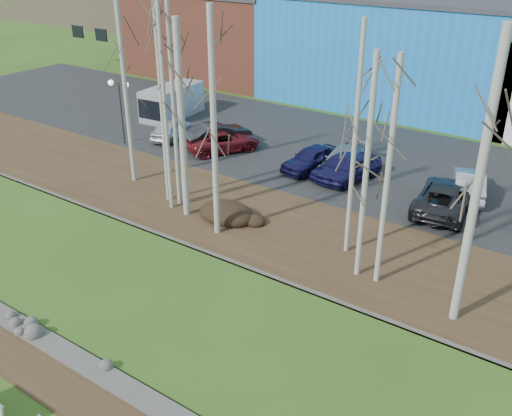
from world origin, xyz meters
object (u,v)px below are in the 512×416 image
Objects in this scene: car_2 at (223,141)px; car_5 at (469,184)px; car_6 at (445,197)px; street_lamp at (119,95)px; van_grey at (170,102)px; car_8 at (341,166)px; car_9 at (351,168)px; car_3 at (343,160)px; car_1 at (217,135)px; car_0 at (171,129)px; car_4 at (311,159)px.

car_2 is 1.11× the size of car_5.
car_2 is 0.88× the size of car_6.
street_lamp is 21.57m from car_5.
car_5 is at bearing -8.16° from van_grey.
car_8 is (14.31, 2.96, -2.52)m from street_lamp.
car_9 is at bearing -2.68° from car_5.
car_3 is 0.85× the size of car_6.
car_2 is 7.81m from car_3.
car_3 is at bearing -140.57° from car_2.
car_3 is 1.11× the size of car_8.
car_9 reaches higher than car_3.
car_8 is (8.06, 0.43, 0.05)m from car_2.
street_lamp reaches higher than car_1.
car_2 is at bearing -166.08° from car_9.
car_1 is at bearing -168.98° from car_9.
car_0 is at bearing -51.37° from van_grey.
car_6 is 6.22m from car_8.
car_6 is at bearing 61.75° from car_5.
car_3 is 0.85× the size of van_grey.
car_6 is (8.09, -0.82, 0.05)m from car_4.
car_2 is at bearing 173.45° from car_1.
street_lamp is 0.87× the size of car_2.
car_0 is 13.03m from car_9.
street_lamp reaches higher than car_4.
car_5 is at bearing 21.70° from car_4.
car_5 is at bearing 170.59° from car_0.
car_2 is 14.23m from car_6.
car_0 is 12.11m from car_3.
car_6 is at bearing 2.61° from car_9.
car_4 is (-1.56, -0.89, 0.04)m from car_3.
van_grey reaches higher than car_8.
car_5 is 6.81m from car_8.
car_3 is (12.03, 1.38, 0.01)m from car_0.
car_1 is 8.59m from car_3.
car_0 is at bearing 44.35° from street_lamp.
car_8 reaches higher than car_5.
street_lamp is 14.83m from car_8.
car_8 is (-6.16, 0.82, -0.05)m from car_6.
car_5 is at bearing -142.41° from car_2.
car_2 is 1.15× the size of car_4.
car_9 is at bearing 3.50° from street_lamp.
car_6 is 5.59m from car_9.
car_2 is (0.84, -0.44, -0.11)m from car_1.
car_3 is at bearing 7.72° from street_lamp.
car_4 is 1.93m from car_8.
car_5 is 0.79× the size of car_6.
van_grey is (-3.29, 3.50, 0.48)m from car_0.
car_8 is 0.63m from car_9.
car_8 is (12.39, 0.49, 0.05)m from car_0.
car_0 is 0.82× the size of car_1.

